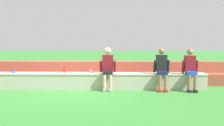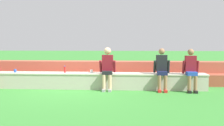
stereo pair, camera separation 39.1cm
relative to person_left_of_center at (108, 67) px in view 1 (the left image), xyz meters
The scene contains 9 objects.
ground_plane 1.41m from the person_left_of_center, behind, with size 80.00×80.00×0.00m, color #388433.
stone_seating_wall 1.30m from the person_left_of_center, 167.53° to the left, with size 8.99×0.60×0.54m.
brick_bleachers 2.04m from the person_left_of_center, 126.14° to the left, with size 11.42×1.30×0.84m.
person_left_of_center is the anchor object (origin of this frame).
person_center 1.79m from the person_left_of_center, ahead, with size 0.53×0.55×1.40m.
person_right_of_center 2.72m from the person_left_of_center, ahead, with size 0.53×0.56×1.38m.
water_bottle_mid_right 1.52m from the person_left_of_center, behind, with size 0.06×0.06×0.24m.
plastic_cup_left_end 0.65m from the person_left_of_center, 156.25° to the left, with size 0.09×0.09×0.11m, color white.
plastic_cup_middle 3.27m from the person_left_of_center, behind, with size 0.09×0.09×0.11m, color blue.
Camera 1 is at (1.50, -8.29, 1.59)m, focal length 40.43 mm.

